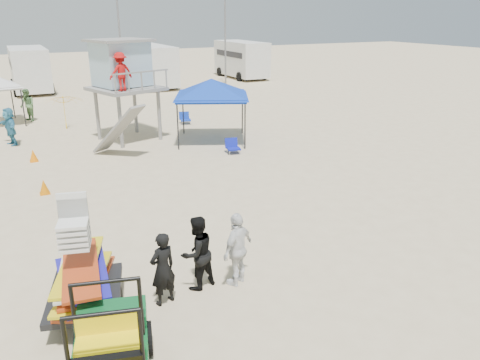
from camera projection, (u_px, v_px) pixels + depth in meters
name	position (u px, v px, depth m)	size (l,w,h in m)	color
ground	(279.00, 276.00, 10.74)	(140.00, 140.00, 0.00)	beige
utility_cart	(108.00, 352.00, 7.12)	(1.72, 2.55, 1.77)	#0C4E23
surf_trailer	(82.00, 274.00, 9.05)	(1.81, 2.62, 2.27)	black
man_left	(163.00, 269.00, 9.48)	(0.58, 0.38, 1.59)	black
man_mid	(197.00, 253.00, 10.04)	(0.81, 0.63, 1.67)	black
man_right	(238.00, 249.00, 10.19)	(0.99, 0.41, 1.69)	white
lifeguard_tower	(122.00, 68.00, 21.24)	(3.52, 3.52, 4.49)	gray
canopy_blue	(211.00, 82.00, 21.14)	(4.09, 4.09, 3.30)	black
umbrella_b	(65.00, 112.00, 24.00)	(1.92, 1.96, 1.77)	yellow
cone_near	(44.00, 187.00, 15.52)	(0.34, 0.34, 0.50)	orange
cone_far	(33.00, 156.00, 18.92)	(0.34, 0.34, 0.50)	orange
beach_chair_b	(232.00, 146.00, 20.04)	(0.63, 0.68, 0.64)	#0F1AA4
beach_chair_c	(185.00, 118.00, 25.38)	(0.66, 0.71, 0.64)	#0F31AB
rv_mid_left	(29.00, 68.00, 35.33)	(2.65, 6.50, 3.25)	silver
rv_mid_right	(151.00, 64.00, 37.88)	(2.64, 7.00, 3.25)	silver
rv_far_right	(241.00, 58.00, 42.96)	(2.64, 6.60, 3.25)	silver
light_pole_left	(120.00, 38.00, 33.36)	(0.14, 0.14, 8.00)	slate
light_pole_right	(225.00, 35.00, 38.43)	(0.14, 0.14, 8.00)	slate
distant_beachgoers	(18.00, 116.00, 23.14)	(2.01, 6.37, 1.79)	teal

